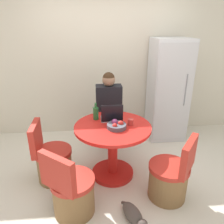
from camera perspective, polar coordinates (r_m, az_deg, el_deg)
ground_plane at (r=3.15m, az=0.24°, el=-17.05°), size 12.00×12.00×0.00m
wall_back at (r=4.05m, az=-1.83°, el=12.35°), size 7.00×0.06×2.60m
refrigerator at (r=4.02m, az=14.38°, el=5.52°), size 0.63×0.63×1.77m
dining_table at (r=2.96m, az=0.17°, el=-8.06°), size 1.00×1.00×0.76m
chair_left_side at (r=3.10m, az=-15.24°, el=-12.36°), size 0.48×0.48×0.84m
chair_near_left_corner at (r=2.58m, az=-10.38°, el=-20.05°), size 0.56×0.56×0.84m
chair_near_right_corner at (r=2.82m, az=14.87°, el=-16.38°), size 0.56×0.55×0.84m
person_seated at (r=3.52m, az=-0.88°, el=0.89°), size 0.40×0.37×1.32m
laptop at (r=2.95m, az=-0.09°, el=-1.27°), size 0.29×0.22×0.25m
fruit_bowl at (r=2.76m, az=1.20°, el=-3.51°), size 0.24×0.24×0.10m
coffee_cup at (r=2.84m, az=4.86°, el=-2.65°), size 0.07×0.07×0.08m
bottle at (r=2.99m, az=-4.26°, el=-0.26°), size 0.08×0.08×0.24m
cat at (r=2.60m, az=5.61°, el=-25.15°), size 0.27×0.43×0.17m
handbag at (r=2.83m, az=-11.80°, el=-19.70°), size 0.30×0.14×0.26m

